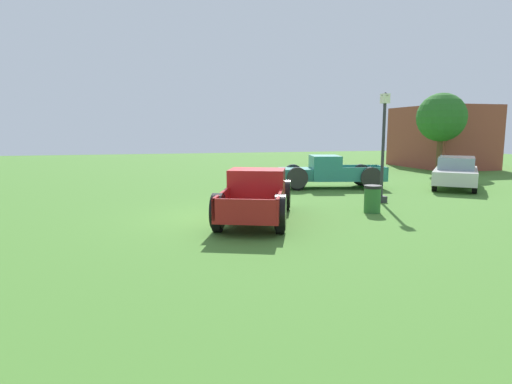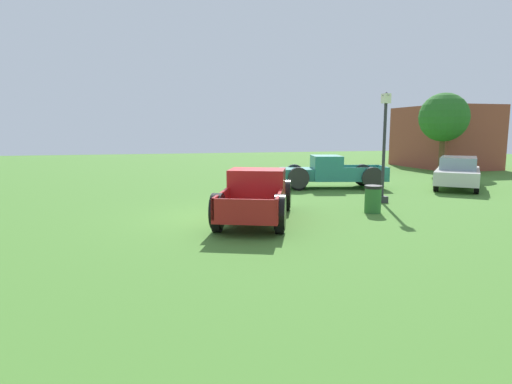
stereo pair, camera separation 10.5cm
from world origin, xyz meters
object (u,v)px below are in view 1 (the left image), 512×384
Objects in this scene: pickup_truck_behind_left at (323,173)px; lamp_post_far at (383,145)px; sedan_distant_a at (456,172)px; pickup_truck_foreground at (257,195)px; oak_tree_west at (441,118)px; trash_can at (372,199)px.

lamp_post_far reaches higher than pickup_truck_behind_left.
sedan_distant_a is 6.58m from lamp_post_far.
pickup_truck_foreground is 1.29× the size of lamp_post_far.
oak_tree_west is (-6.62, 4.17, 2.84)m from sedan_distant_a.
pickup_truck_behind_left is 1.17× the size of sedan_distant_a.
lamp_post_far is at bearing 141.67° from trash_can.
oak_tree_west is at bearing 125.55° from pickup_truck_foreground.
lamp_post_far is (4.57, 0.46, 1.48)m from pickup_truck_behind_left.
oak_tree_west is at bearing 114.93° from pickup_truck_behind_left.
trash_can is at bearing -8.78° from pickup_truck_behind_left.
pickup_truck_foreground is at bearing -73.43° from lamp_post_far.
pickup_truck_behind_left is at bearing -105.93° from sedan_distant_a.
pickup_truck_foreground is at bearing -39.16° from pickup_truck_behind_left.
pickup_truck_behind_left is 1.29× the size of lamp_post_far.
sedan_distant_a is 8.59m from trash_can.
pickup_truck_behind_left is 5.82× the size of trash_can.
oak_tree_west reaches higher than trash_can.
pickup_truck_foreground reaches higher than sedan_distant_a.
pickup_truck_foreground is 5.83× the size of trash_can.
lamp_post_far is (-1.64, 5.52, 1.48)m from pickup_truck_foreground.
trash_can is (4.63, -7.23, -0.33)m from sedan_distant_a.
sedan_distant_a is at bearing 74.07° from pickup_truck_behind_left.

